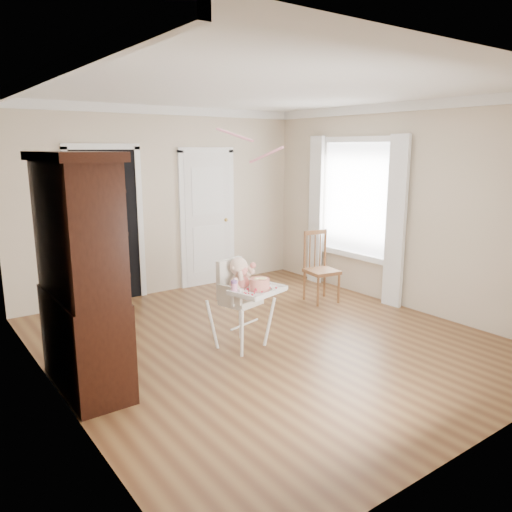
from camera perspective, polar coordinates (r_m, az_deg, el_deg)
floor at (r=5.70m, az=1.38°, el=-9.60°), size 5.00×5.00×0.00m
ceiling at (r=5.32m, az=1.54°, el=18.48°), size 5.00×5.00×0.00m
wall_back at (r=7.47m, az=-10.36°, el=6.14°), size 4.50×0.00×4.50m
wall_left at (r=4.38m, az=-22.63°, el=1.11°), size 0.00×5.00×5.00m
wall_right at (r=6.94m, az=16.43°, el=5.38°), size 0.00×5.00×5.00m
crown_molding at (r=5.31m, az=1.53°, el=17.84°), size 4.50×5.00×0.12m
doorway at (r=7.14m, az=-16.74°, el=3.59°), size 1.06×0.05×2.22m
closet_door at (r=7.82m, az=-5.56°, el=4.15°), size 0.96×0.09×2.13m
window_right at (r=7.40m, az=11.15°, el=5.56°), size 0.13×1.84×2.30m
high_chair at (r=5.33m, az=-1.70°, el=-4.29°), size 0.71×0.81×0.98m
baby at (r=5.30m, az=-1.90°, el=-2.65°), size 0.32×0.24×0.46m
cake at (r=5.16m, az=0.42°, el=-3.24°), size 0.27×0.27×0.12m
sippy_cup at (r=5.06m, az=-2.51°, el=-3.47°), size 0.07×0.07×0.16m
china_cabinet at (r=4.59m, az=-19.39°, el=-2.01°), size 0.55×1.24×2.10m
dining_chair at (r=7.04m, az=7.39°, el=-1.48°), size 0.46×0.46×0.99m
streamer at (r=5.18m, az=-2.48°, el=13.68°), size 0.15×0.48×0.15m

